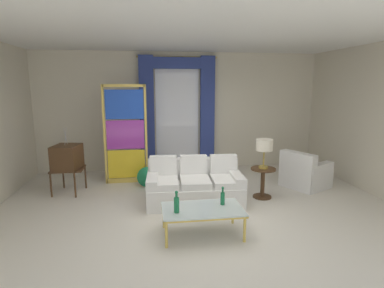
{
  "coord_description": "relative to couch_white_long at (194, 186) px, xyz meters",
  "views": [
    {
      "loc": [
        -0.86,
        -4.99,
        2.18
      ],
      "look_at": [
        -0.0,
        0.9,
        1.05
      ],
      "focal_mm": 29.07,
      "sensor_mm": 36.0,
      "label": 1
    }
  ],
  "objects": [
    {
      "name": "table_lamp_brass",
      "position": [
        1.36,
        0.02,
        0.72
      ],
      "size": [
        0.32,
        0.32,
        0.57
      ],
      "color": "#B29338",
      "rests_on": "round_side_table"
    },
    {
      "name": "ground_plane",
      "position": [
        0.01,
        -0.56,
        -0.3
      ],
      "size": [
        16.0,
        16.0,
        0.0
      ],
      "primitive_type": "plane",
      "color": "silver"
    },
    {
      "name": "wall_right",
      "position": [
        3.67,
        0.04,
        1.2
      ],
      "size": [
        0.12,
        7.0,
        3.0
      ],
      "primitive_type": "cube",
      "color": "beige",
      "rests_on": "ground"
    },
    {
      "name": "couch_white_long",
      "position": [
        0.0,
        0.0,
        0.0
      ],
      "size": [
        1.81,
        1.02,
        0.86
      ],
      "color": "white",
      "rests_on": "ground"
    },
    {
      "name": "round_side_table",
      "position": [
        1.36,
        0.02,
        0.05
      ],
      "size": [
        0.48,
        0.48,
        0.59
      ],
      "color": "#472D19",
      "rests_on": "ground"
    },
    {
      "name": "peacock_figurine",
      "position": [
        -0.88,
        0.96,
        -0.08
      ],
      "size": [
        0.44,
        0.6,
        0.5
      ],
      "color": "beige",
      "rests_on": "ground"
    },
    {
      "name": "wall_rear",
      "position": [
        0.01,
        2.5,
        1.2
      ],
      "size": [
        8.0,
        0.12,
        3.0
      ],
      "primitive_type": "cube",
      "color": "beige",
      "rests_on": "ground"
    },
    {
      "name": "bottle_blue_decanter",
      "position": [
        -0.47,
        -1.43,
        0.23
      ],
      "size": [
        0.08,
        0.08,
        0.32
      ],
      "color": "#196B3D",
      "rests_on": "coffee_table"
    },
    {
      "name": "stained_glass_divider",
      "position": [
        -1.33,
        1.38,
        0.75
      ],
      "size": [
        0.95,
        0.05,
        2.2
      ],
      "color": "gold",
      "rests_on": "ground"
    },
    {
      "name": "bottle_crystal_tall",
      "position": [
        0.24,
        -1.24,
        0.22
      ],
      "size": [
        0.06,
        0.06,
        0.28
      ],
      "color": "#196B3D",
      "rests_on": "coffee_table"
    },
    {
      "name": "armchair_white",
      "position": [
        2.48,
        0.5,
        -0.02
      ],
      "size": [
        1.1,
        1.09,
        0.8
      ],
      "color": "white",
      "rests_on": "ground"
    },
    {
      "name": "vintage_tv",
      "position": [
        -2.47,
        0.86,
        0.42
      ],
      "size": [
        0.62,
        0.67,
        1.35
      ],
      "color": "#472D19",
      "rests_on": "ground"
    },
    {
      "name": "ceiling_slab",
      "position": [
        0.01,
        0.24,
        2.72
      ],
      "size": [
        8.0,
        7.6,
        0.04
      ],
      "primitive_type": "cube",
      "color": "white"
    },
    {
      "name": "coffee_table",
      "position": [
        -0.08,
        -1.34,
        0.07
      ],
      "size": [
        1.18,
        0.69,
        0.41
      ],
      "color": "silver",
      "rests_on": "ground"
    },
    {
      "name": "curtained_window",
      "position": [
        -0.08,
        2.33,
        1.44
      ],
      "size": [
        2.0,
        0.17,
        2.7
      ],
      "color": "white",
      "rests_on": "ground"
    }
  ]
}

